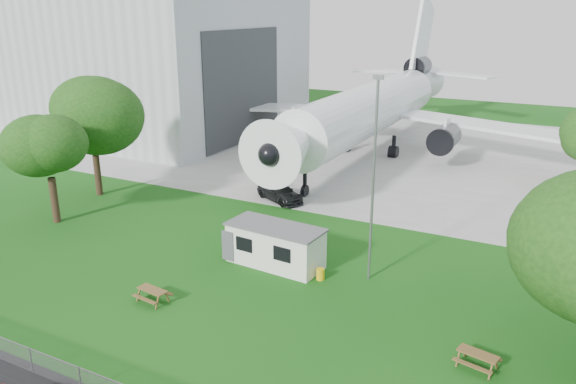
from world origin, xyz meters
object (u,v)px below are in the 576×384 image
at_px(airliner, 374,106).
at_px(hangar, 123,55).
at_px(picnic_west, 153,301).
at_px(site_cabin, 276,245).
at_px(picnic_east, 476,367).

bearing_deg(airliner, hangar, 179.78).
distance_m(hangar, picnic_west, 53.49).
bearing_deg(hangar, airliner, -0.22).
height_order(site_cabin, picnic_east, site_cabin).
xyz_separation_m(site_cabin, picnic_east, (13.26, -5.28, -1.31)).
distance_m(hangar, airliner, 36.21).
bearing_deg(airliner, picnic_west, -89.25).
relative_size(airliner, picnic_east, 26.52).
height_order(airliner, picnic_east, airliner).
xyz_separation_m(airliner, site_cabin, (4.29, -30.53, -3.96)).
relative_size(airliner, site_cabin, 6.97).
bearing_deg(picnic_east, picnic_west, -161.38).
bearing_deg(picnic_east, airliner, 127.96).
distance_m(hangar, picnic_east, 65.16).
relative_size(hangar, picnic_east, 23.89).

